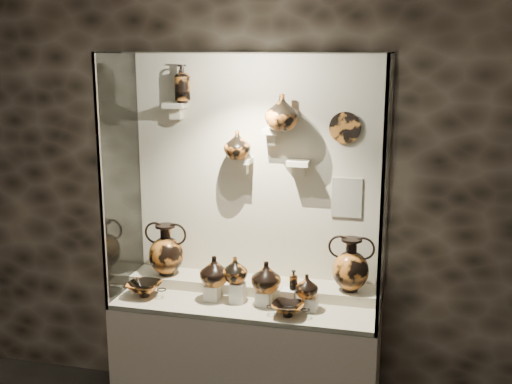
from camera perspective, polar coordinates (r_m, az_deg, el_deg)
wall_back at (r=4.27m, az=0.26°, el=1.63°), size 5.00×0.02×3.20m
plinth at (r=4.38m, az=-0.78°, el=-14.77°), size 1.70×0.60×0.80m
front_tier at (r=4.20m, az=-0.79°, el=-9.76°), size 1.68×0.58×0.03m
rear_tier at (r=4.35m, az=-0.21°, el=-8.47°), size 1.70×0.25×0.10m
back_panel at (r=4.27m, az=0.24°, el=1.62°), size 1.70×0.03×1.60m
glass_front at (r=3.69m, az=-1.99°, el=-0.20°), size 1.70×0.01×1.60m
glass_left at (r=4.26m, az=-11.91°, el=1.31°), size 0.01×0.60×1.60m
glass_right at (r=3.85m, az=11.46°, el=0.09°), size 0.01×0.60×1.60m
glass_top at (r=3.88m, az=-0.87°, el=12.32°), size 1.70×0.60×0.01m
frame_post_left at (r=4.00m, az=-13.62°, el=0.48°), size 0.02×0.02×1.60m
frame_post_right at (r=3.56m, az=11.14°, el=-0.91°), size 0.02×0.02×1.60m
pedestal_a at (r=4.19m, az=-3.92°, el=-8.90°), size 0.09×0.09×0.10m
pedestal_b at (r=4.14m, az=-1.65°, el=-8.94°), size 0.09×0.09×0.13m
pedestal_c at (r=4.11m, az=0.67°, el=-9.41°), size 0.09×0.09×0.09m
pedestal_d at (r=4.07m, az=2.89°, el=-9.41°), size 0.09×0.09×0.12m
pedestal_e at (r=4.06m, az=4.85°, el=-9.83°), size 0.09×0.09×0.08m
bracket_ul at (r=4.29m, az=-7.21°, el=7.66°), size 0.14×0.12×0.04m
bracket_ca at (r=4.20m, az=-1.32°, el=2.82°), size 0.14×0.12×0.04m
bracket_cb at (r=4.12m, az=1.36°, el=5.44°), size 0.10×0.12×0.04m
bracket_cc at (r=4.12m, az=3.79°, el=2.60°), size 0.14×0.12×0.04m
amphora_left at (r=4.43m, az=-7.99°, el=-5.08°), size 0.36×0.36×0.36m
amphora_right at (r=4.15m, az=8.44°, el=-6.38°), size 0.31×0.31×0.35m
jug_a at (r=4.14m, az=-3.72°, el=-7.02°), size 0.23×0.23×0.20m
jug_b at (r=4.11m, az=-1.87°, el=-6.91°), size 0.20×0.20×0.17m
jug_c at (r=4.06m, az=0.92°, el=-7.54°), size 0.24×0.24×0.20m
jug_e at (r=4.01m, az=4.53°, el=-8.34°), size 0.18×0.18×0.15m
lekythos_small at (r=4.02m, az=3.36°, el=-7.70°), size 0.08×0.08×0.14m
kylix_left at (r=4.30m, az=-9.88°, el=-8.39°), size 0.34×0.31×0.11m
kylix_right at (r=3.95m, az=2.86°, el=-10.27°), size 0.31×0.29×0.10m
lekythos_tall at (r=4.26m, az=-6.56°, el=9.75°), size 0.15×0.15×0.28m
ovoid_vase_a at (r=4.15m, az=-1.68°, el=4.22°), size 0.22×0.22×0.18m
ovoid_vase_b at (r=4.04m, az=2.31°, el=7.12°), size 0.25×0.25×0.22m
wall_plate at (r=4.09m, az=7.92°, el=5.69°), size 0.20×0.02×0.20m
info_placard at (r=4.18m, az=8.07°, el=-0.51°), size 0.20×0.01×0.26m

